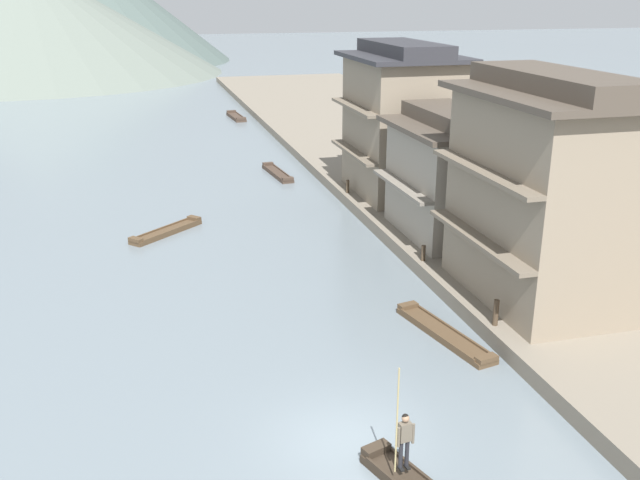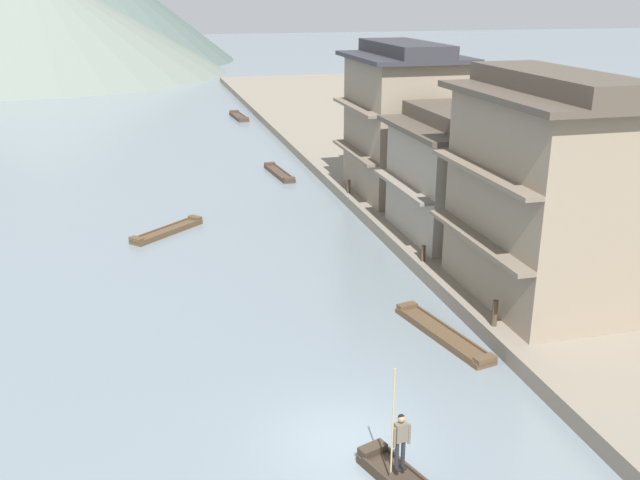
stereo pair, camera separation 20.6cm
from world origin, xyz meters
name	(u,v)px [view 1 (the left image)]	position (x,y,z in m)	size (l,w,h in m)	color
ground_plane	(344,442)	(0.00, 0.00, 0.00)	(400.00, 400.00, 0.00)	slate
riverbank_right	(433,163)	(15.70, 30.00, 0.31)	(18.00, 110.00, 0.63)	slate
boatman_person	(404,435)	(0.96, -2.04, 1.46)	(0.56, 0.29, 3.04)	black
boat_moored_nearest	(236,117)	(4.94, 54.17, 0.15)	(1.37, 4.92, 0.46)	#423328
boat_moored_second	(166,231)	(-3.83, 19.80, 0.13)	(3.94, 3.64, 0.39)	brown
boat_moored_third	(444,334)	(5.42, 5.25, 0.12)	(1.93, 5.20, 0.36)	brown
boat_moored_far	(277,173)	(4.32, 30.54, 0.13)	(1.32, 4.97, 0.40)	#423328
house_waterfront_nearest	(546,191)	(9.87, 6.54, 4.92)	(5.88, 8.29, 8.74)	gray
house_waterfront_second	(451,174)	(9.75, 14.49, 3.63)	(5.64, 7.22, 6.14)	gray
house_waterfront_tall	(401,121)	(10.02, 22.21, 4.92)	(6.19, 7.79, 8.74)	gray
mooring_post_dock_near	(496,313)	(7.05, 4.52, 1.12)	(0.20, 0.20, 0.99)	#473828
mooring_post_dock_mid	(423,253)	(7.05, 11.22, 0.99)	(0.20, 0.20, 0.72)	#473828
mooring_post_dock_far	(348,186)	(7.05, 22.87, 1.02)	(0.20, 0.20, 0.79)	#473828
hill_far_centre	(27,18)	(-19.02, 100.67, 8.30)	(56.69, 56.69, 16.60)	slate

